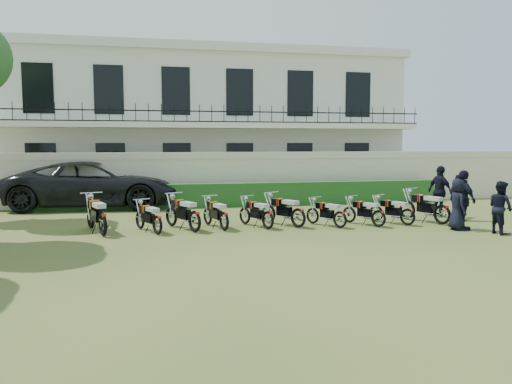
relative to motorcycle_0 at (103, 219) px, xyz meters
The scene contains 20 objects.
ground 4.24m from the motorcycle_0, 14.99° to the right, with size 100.00×100.00×0.00m, color #3B4F1F.
perimeter_wall 8.04m from the motorcycle_0, 59.59° to the left, with size 30.00×0.35×2.30m.
hedge 7.93m from the motorcycle_0, 50.39° to the left, with size 18.00×0.60×1.00m, color #1B4E1D.
building 13.86m from the motorcycle_0, 72.50° to the left, with size 20.40×9.60×7.40m.
motorcycle_0 is the anchor object (origin of this frame).
motorcycle_1 1.55m from the motorcycle_0, ahead, with size 0.88×1.63×0.96m.
motorcycle_2 2.65m from the motorcycle_0, ahead, with size 1.05×1.84×1.11m.
motorcycle_3 3.57m from the motorcycle_0, ahead, with size 0.74×1.76×0.99m.
motorcycle_4 4.94m from the motorcycle_0, ahead, with size 0.89×1.64×0.97m.
motorcycle_5 5.95m from the motorcycle_0, ahead, with size 1.10×1.70×1.06m.
motorcycle_6 7.22m from the motorcycle_0, ahead, with size 0.92×1.49×0.92m.
motorcycle_7 8.51m from the motorcycle_0, ahead, with size 0.94×1.52×0.93m.
motorcycle_8 9.57m from the motorcycle_0, ahead, with size 1.01×1.49×0.94m.
motorcycle_9 10.77m from the motorcycle_0, ahead, with size 0.97×1.93×1.12m.
suv 6.93m from the motorcycle_0, 97.92° to the left, with size 3.22×6.99×1.94m, color black.
officer_1 11.72m from the motorcycle_0, ahead, with size 0.77×0.60×1.59m, color black.
officer_2 10.92m from the motorcycle_0, ahead, with size 1.10×0.46×1.87m, color black.
officer_3 10.78m from the motorcycle_0, ahead, with size 0.79×0.51×1.61m, color black.
officer_4 11.96m from the motorcycle_0, ahead, with size 0.78×0.61×1.61m, color black.
officer_5 11.84m from the motorcycle_0, ahead, with size 1.10×0.46×1.87m, color black.
Camera 1 is at (-2.59, -13.73, 2.72)m, focal length 35.00 mm.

